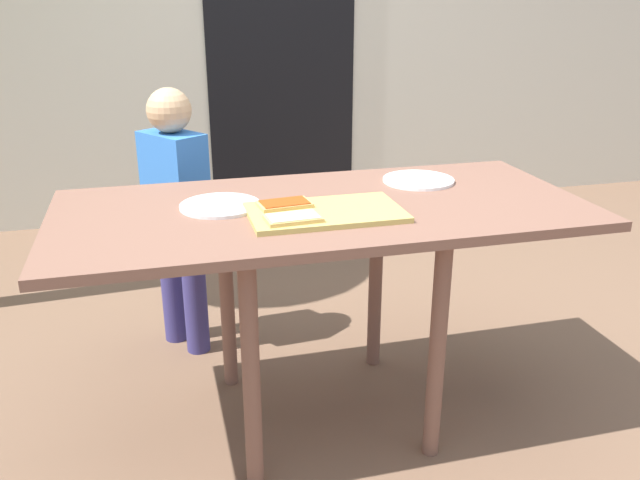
# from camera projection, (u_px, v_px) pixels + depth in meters

# --- Properties ---
(ground_plane) EXTENTS (16.00, 16.00, 0.00)m
(ground_plane) POSITION_uv_depth(u_px,v_px,m) (323.00, 414.00, 2.20)
(ground_plane) COLOR brown
(house_door) EXTENTS (0.90, 0.02, 2.00)m
(house_door) POSITION_uv_depth(u_px,v_px,m) (281.00, 50.00, 3.91)
(house_door) COLOR black
(house_door) RESTS_ON ground
(dining_table) EXTENTS (1.57, 0.72, 0.74)m
(dining_table) POSITION_uv_depth(u_px,v_px,m) (323.00, 230.00, 1.96)
(dining_table) COLOR brown
(dining_table) RESTS_ON ground
(cutting_board) EXTENTS (0.43, 0.26, 0.02)m
(cutting_board) POSITION_uv_depth(u_px,v_px,m) (325.00, 212.00, 1.84)
(cutting_board) COLOR tan
(cutting_board) RESTS_ON dining_table
(pizza_slice_far_left) EXTENTS (0.16, 0.10, 0.01)m
(pizza_slice_far_left) POSITION_uv_depth(u_px,v_px,m) (285.00, 204.00, 1.87)
(pizza_slice_far_left) COLOR tan
(pizza_slice_far_left) RESTS_ON cutting_board
(pizza_slice_near_left) EXTENTS (0.15, 0.10, 0.01)m
(pizza_slice_near_left) POSITION_uv_depth(u_px,v_px,m) (293.00, 218.00, 1.75)
(pizza_slice_near_left) COLOR tan
(pizza_slice_near_left) RESTS_ON cutting_board
(plate_white_right) EXTENTS (0.24, 0.24, 0.01)m
(plate_white_right) POSITION_uv_depth(u_px,v_px,m) (418.00, 180.00, 2.17)
(plate_white_right) COLOR white
(plate_white_right) RESTS_ON dining_table
(plate_white_left) EXTENTS (0.24, 0.24, 0.01)m
(plate_white_left) POSITION_uv_depth(u_px,v_px,m) (220.00, 205.00, 1.91)
(plate_white_left) COLOR silver
(plate_white_left) RESTS_ON dining_table
(child_left) EXTENTS (0.25, 0.28, 1.02)m
(child_left) POSITION_uv_depth(u_px,v_px,m) (177.00, 207.00, 2.43)
(child_left) COLOR navy
(child_left) RESTS_ON ground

